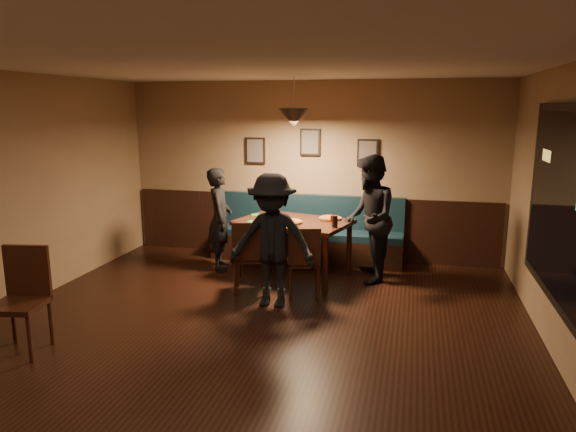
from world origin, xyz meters
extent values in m
plane|color=black|center=(0.00, 0.00, 0.00)|extent=(7.00, 7.00, 0.00)
plane|color=silver|center=(0.00, 0.00, 2.80)|extent=(7.00, 7.00, 0.00)
plane|color=#8C704F|center=(0.00, 3.50, 1.40)|extent=(6.00, 0.00, 6.00)
cube|color=black|center=(0.00, 3.47, 0.50)|extent=(5.88, 0.06, 1.00)
cube|color=black|center=(2.96, 0.50, 1.50)|extent=(0.06, 2.56, 1.86)
plane|color=black|center=(2.93, 0.50, 1.50)|extent=(0.00, 2.40, 2.40)
cube|color=black|center=(-0.90, 3.47, 1.70)|extent=(0.32, 0.04, 0.42)
cube|color=black|center=(0.00, 3.47, 1.85)|extent=(0.32, 0.04, 0.42)
cube|color=black|center=(0.90, 3.47, 1.70)|extent=(0.32, 0.04, 0.42)
cone|color=black|center=(-0.02, 2.41, 2.25)|extent=(0.44, 0.44, 0.25)
cube|color=black|center=(-0.02, 2.41, 0.41)|extent=(1.73, 1.34, 0.82)
imported|color=black|center=(-1.18, 2.53, 0.76)|extent=(0.51, 0.63, 1.52)
imported|color=black|center=(1.04, 2.45, 0.88)|extent=(0.79, 0.95, 1.76)
imported|color=black|center=(-0.01, 1.22, 0.81)|extent=(1.06, 0.62, 1.63)
cylinder|color=gold|center=(-0.38, 2.52, 0.84)|extent=(0.44, 0.44, 0.04)
cylinder|color=gold|center=(-0.02, 2.22, 0.84)|extent=(0.35, 0.35, 0.04)
cylinder|color=gold|center=(0.47, 2.60, 0.84)|extent=(0.37, 0.37, 0.04)
cylinder|color=black|center=(0.61, 2.11, 0.90)|extent=(0.10, 0.10, 0.16)
cylinder|color=#971705|center=(0.52, 2.41, 0.88)|extent=(0.04, 0.04, 0.12)
cube|color=#1F7724|center=(-0.63, 2.64, 0.82)|extent=(0.20, 0.20, 0.01)
cube|color=#217D2D|center=(-0.56, 2.18, 0.82)|extent=(0.16, 0.16, 0.01)
cube|color=#B6B5B9|center=(-0.01, 2.02, 0.82)|extent=(0.17, 0.06, 0.00)
camera|label=1|loc=(1.62, -4.69, 2.39)|focal=32.84mm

